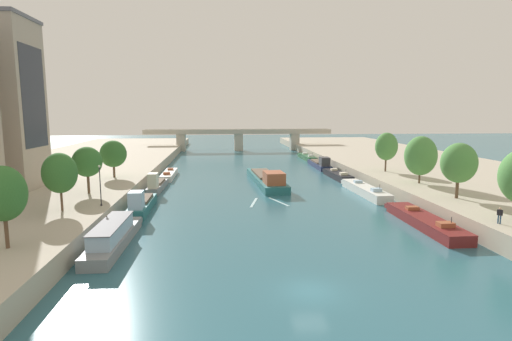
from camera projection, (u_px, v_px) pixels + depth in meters
name	position (u px, v px, depth m)	size (l,w,h in m)	color
ground_plane	(310.00, 291.00, 29.39)	(400.00, 400.00, 0.00)	#2D6070
quay_left	(65.00, 172.00, 80.11)	(36.00, 170.00, 2.11)	#B2A893
quay_right	(422.00, 167.00, 86.75)	(36.00, 170.00, 2.11)	#B2A893
barge_midriver	(267.00, 179.00, 72.63)	(5.46, 23.56, 3.19)	#23666B
wake_behind_barge	(266.00, 202.00, 58.23)	(5.59, 6.07, 0.03)	#A0CCD6
moored_boat_left_far	(114.00, 236.00, 39.06)	(2.76, 14.62, 2.54)	gray
moored_boat_left_lone	(142.00, 204.00, 52.67)	(2.33, 12.00, 3.32)	#23666B
moored_boat_left_midway	(157.00, 185.00, 66.72)	(2.22, 11.22, 3.33)	gray
moored_boat_left_second	(169.00, 174.00, 80.00)	(2.20, 12.94, 2.24)	silver
moored_boat_right_upstream	(424.00, 221.00, 46.00)	(3.01, 15.70, 2.29)	maroon
moored_boat_right_midway	(365.00, 190.00, 63.85)	(2.97, 15.75, 2.39)	silver
moored_boat_right_lone	(337.00, 175.00, 79.14)	(2.78, 12.74, 2.28)	black
moored_boat_right_gap_after	(320.00, 164.00, 93.71)	(2.91, 15.30, 2.94)	#1E284C
moored_boat_right_near	(307.00, 157.00, 109.87)	(2.69, 14.15, 2.29)	#235633
tree_left_second	(3.00, 194.00, 31.77)	(3.50, 3.50, 6.65)	brown
tree_left_far	(60.00, 173.00, 43.94)	(3.66, 3.66, 6.41)	brown
tree_left_past_mid	(87.00, 162.00, 53.50)	(3.84, 3.84, 6.23)	brown
tree_left_end_of_row	(113.00, 154.00, 66.75)	(4.29, 4.29, 6.11)	brown
tree_right_by_lamp	(459.00, 163.00, 50.40)	(4.34, 4.34, 6.98)	brown
tree_right_third	(421.00, 156.00, 61.00)	(4.76, 4.76, 7.17)	brown
tree_right_far	(386.00, 146.00, 73.18)	(3.99, 3.99, 7.06)	brown
lamppost_left_bank	(100.00, 184.00, 46.52)	(0.28, 0.28, 4.76)	black
bridge_far	(238.00, 137.00, 134.78)	(61.81, 4.40, 7.08)	#ADA899
person_on_quay	(500.00, 214.00, 39.27)	(0.36, 0.45, 1.62)	navy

